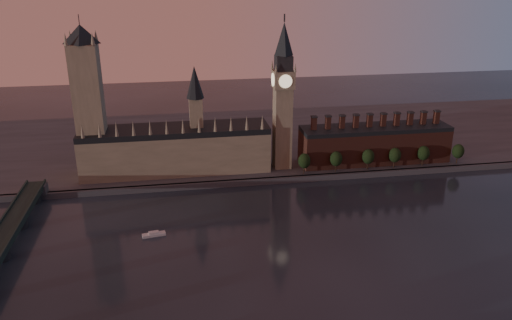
% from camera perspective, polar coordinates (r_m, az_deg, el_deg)
% --- Properties ---
extents(ground, '(900.00, 900.00, 0.00)m').
position_cam_1_polar(ground, '(266.65, 5.91, -10.22)').
color(ground, black).
rests_on(ground, ground).
extents(north_bank, '(900.00, 182.00, 4.00)m').
position_cam_1_polar(north_bank, '(424.95, -0.34, 2.22)').
color(north_bank, '#48484D').
rests_on(north_bank, ground).
extents(palace_of_westminster, '(130.00, 30.30, 74.00)m').
position_cam_1_polar(palace_of_westminster, '(353.95, -9.04, 1.48)').
color(palace_of_westminster, gray).
rests_on(palace_of_westminster, north_bank).
extents(victoria_tower, '(24.00, 24.00, 108.00)m').
position_cam_1_polar(victoria_tower, '(348.20, -18.62, 6.75)').
color(victoria_tower, gray).
rests_on(victoria_tower, north_bank).
extents(big_ben, '(15.00, 15.00, 107.00)m').
position_cam_1_polar(big_ben, '(347.45, 3.10, 7.39)').
color(big_ben, gray).
rests_on(big_ben, north_bank).
extents(chimney_block, '(110.00, 25.00, 37.00)m').
position_cam_1_polar(chimney_block, '(379.16, 13.37, 1.86)').
color(chimney_block, '#562A21').
rests_on(chimney_block, north_bank).
extents(embankment_tree_0, '(8.60, 8.60, 14.88)m').
position_cam_1_polar(embankment_tree_0, '(348.27, 5.54, -0.11)').
color(embankment_tree_0, black).
rests_on(embankment_tree_0, north_bank).
extents(embankment_tree_1, '(8.60, 8.60, 14.88)m').
position_cam_1_polar(embankment_tree_1, '(355.13, 9.14, 0.13)').
color(embankment_tree_1, black).
rests_on(embankment_tree_1, north_bank).
extents(embankment_tree_2, '(8.60, 8.60, 14.88)m').
position_cam_1_polar(embankment_tree_2, '(363.76, 12.70, 0.38)').
color(embankment_tree_2, black).
rests_on(embankment_tree_2, north_bank).
extents(embankment_tree_3, '(8.60, 8.60, 14.88)m').
position_cam_1_polar(embankment_tree_3, '(371.42, 15.59, 0.54)').
color(embankment_tree_3, black).
rests_on(embankment_tree_3, north_bank).
extents(embankment_tree_4, '(8.60, 8.60, 14.88)m').
position_cam_1_polar(embankment_tree_4, '(381.60, 18.60, 0.75)').
color(embankment_tree_4, black).
rests_on(embankment_tree_4, north_bank).
extents(embankment_tree_5, '(8.60, 8.60, 14.88)m').
position_cam_1_polar(embankment_tree_5, '(394.51, 22.10, 0.93)').
color(embankment_tree_5, black).
rests_on(embankment_tree_5, north_bank).
extents(river_boat, '(13.07, 5.62, 2.53)m').
position_cam_1_polar(river_boat, '(283.72, -11.59, -8.31)').
color(river_boat, beige).
rests_on(river_boat, ground).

